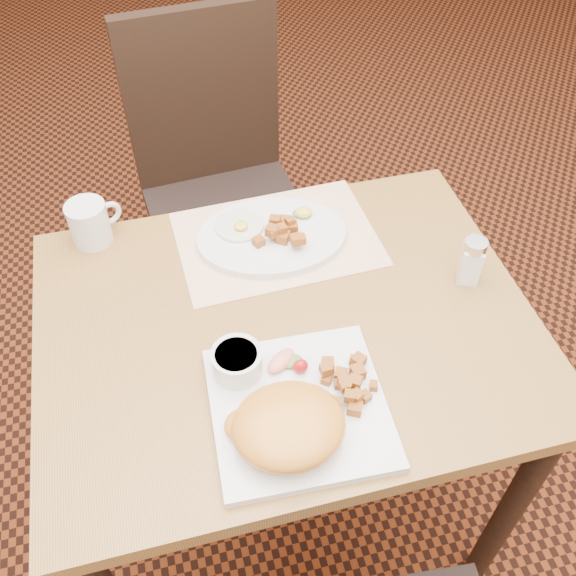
# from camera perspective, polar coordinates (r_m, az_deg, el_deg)

# --- Properties ---
(ground) EXTENTS (8.00, 8.00, 0.00)m
(ground) POSITION_cam_1_polar(r_m,az_deg,el_deg) (1.81, -0.08, -18.16)
(ground) COLOR black
(ground) RESTS_ON ground
(table) EXTENTS (0.90, 0.70, 0.75)m
(table) POSITION_cam_1_polar(r_m,az_deg,el_deg) (1.26, -0.11, -6.07)
(table) COLOR olive
(table) RESTS_ON ground
(chair_far) EXTENTS (0.45, 0.46, 0.97)m
(chair_far) POSITION_cam_1_polar(r_m,az_deg,el_deg) (1.83, -6.18, 9.87)
(chair_far) COLOR black
(chair_far) RESTS_ON ground
(placemat) EXTENTS (0.41, 0.29, 0.00)m
(placemat) POSITION_cam_1_polar(r_m,az_deg,el_deg) (1.32, -1.00, 4.39)
(placemat) COLOR white
(placemat) RESTS_ON table
(plate_square) EXTENTS (0.29, 0.29, 0.02)m
(plate_square) POSITION_cam_1_polar(r_m,az_deg,el_deg) (1.05, 0.97, -10.60)
(plate_square) COLOR silver
(plate_square) RESTS_ON table
(plate_oval) EXTENTS (0.32, 0.25, 0.02)m
(plate_oval) POSITION_cam_1_polar(r_m,az_deg,el_deg) (1.31, -1.45, 4.61)
(plate_oval) COLOR silver
(plate_oval) RESTS_ON placemat
(hollandaise_mound) EXTENTS (0.18, 0.16, 0.06)m
(hollandaise_mound) POSITION_cam_1_polar(r_m,az_deg,el_deg) (0.99, -0.05, -12.18)
(hollandaise_mound) COLOR orange
(hollandaise_mound) RESTS_ON plate_square
(ramekin) EXTENTS (0.09, 0.09, 0.05)m
(ramekin) POSITION_cam_1_polar(r_m,az_deg,el_deg) (1.07, -4.56, -6.50)
(ramekin) COLOR silver
(ramekin) RESTS_ON plate_square
(garnish_sq) EXTENTS (0.08, 0.06, 0.03)m
(garnish_sq) POSITION_cam_1_polar(r_m,az_deg,el_deg) (1.08, -0.02, -6.59)
(garnish_sq) COLOR #387223
(garnish_sq) RESTS_ON plate_square
(fried_egg) EXTENTS (0.10, 0.10, 0.02)m
(fried_egg) POSITION_cam_1_polar(r_m,az_deg,el_deg) (1.32, -4.33, 5.56)
(fried_egg) COLOR white
(fried_egg) RESTS_ON plate_oval
(garnish_ov) EXTENTS (0.05, 0.04, 0.02)m
(garnish_ov) POSITION_cam_1_polar(r_m,az_deg,el_deg) (1.34, 1.35, 6.71)
(garnish_ov) COLOR #387223
(garnish_ov) RESTS_ON plate_oval
(salt_shaker) EXTENTS (0.06, 0.06, 0.10)m
(salt_shaker) POSITION_cam_1_polar(r_m,az_deg,el_deg) (1.25, 16.00, 2.39)
(salt_shaker) COLOR white
(salt_shaker) RESTS_ON table
(coffee_mug) EXTENTS (0.11, 0.08, 0.09)m
(coffee_mug) POSITION_cam_1_polar(r_m,az_deg,el_deg) (1.35, -17.17, 5.57)
(coffee_mug) COLOR silver
(coffee_mug) RESTS_ON table
(home_fries_sq) EXTENTS (0.10, 0.12, 0.03)m
(home_fries_sq) POSITION_cam_1_polar(r_m,az_deg,el_deg) (1.06, 5.24, -8.43)
(home_fries_sq) COLOR #A65B1A
(home_fries_sq) RESTS_ON plate_square
(home_fries_ov) EXTENTS (0.10, 0.10, 0.04)m
(home_fries_ov) POSITION_cam_1_polar(r_m,az_deg,el_deg) (1.29, -0.55, 5.05)
(home_fries_ov) COLOR #A65B1A
(home_fries_ov) RESTS_ON plate_oval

